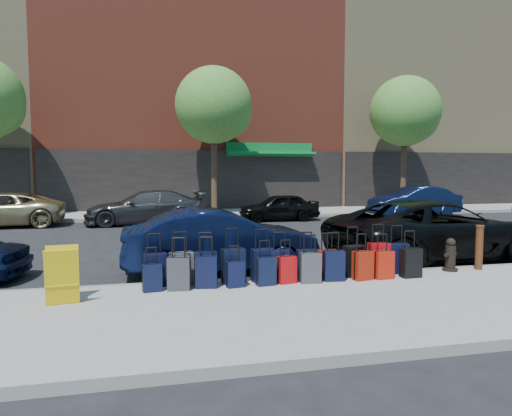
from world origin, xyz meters
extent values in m
plane|color=black|center=(0.00, 0.00, 0.00)|extent=(120.00, 120.00, 0.00)
cube|color=gray|center=(0.00, -6.50, 0.07)|extent=(60.00, 4.00, 0.15)
cube|color=gray|center=(0.00, 10.00, 0.07)|extent=(60.00, 4.00, 0.15)
cube|color=gray|center=(0.00, -4.48, 0.07)|extent=(60.00, 0.08, 0.15)
cube|color=gray|center=(0.00, 7.98, 0.07)|extent=(60.00, 0.08, 0.15)
cube|color=maroon|center=(0.00, 18.00, 10.00)|extent=(17.00, 12.00, 20.00)
cube|color=black|center=(0.00, 11.95, 1.70)|extent=(16.66, 0.15, 3.40)
cube|color=#0A6229|center=(4.00, 11.60, 3.20)|extent=(5.00, 0.91, 0.27)
cube|color=#0A6229|center=(4.00, 11.90, 3.55)|extent=(5.00, 0.10, 0.60)
cube|color=#96835B|center=(16.00, 18.00, 9.00)|extent=(15.00, 12.00, 18.00)
cube|color=black|center=(16.00, 11.95, 1.70)|extent=(14.70, 0.15, 3.40)
cylinder|color=black|center=(0.50, 9.50, 2.55)|extent=(0.30, 0.30, 4.80)
sphere|color=#3A6822|center=(0.50, 9.50, 5.52)|extent=(3.80, 3.80, 3.80)
sphere|color=#3A6822|center=(1.10, 9.50, 5.14)|extent=(2.58, 2.58, 2.58)
cylinder|color=black|center=(11.00, 9.50, 2.55)|extent=(0.30, 0.30, 4.80)
sphere|color=#3A6822|center=(11.00, 9.50, 5.52)|extent=(3.80, 3.80, 3.80)
sphere|color=#3A6822|center=(11.60, 9.50, 5.14)|extent=(2.58, 2.58, 2.58)
cube|color=black|center=(-2.47, -4.77, 0.46)|extent=(0.43, 0.27, 0.61)
cylinder|color=black|center=(-2.47, -4.77, 1.12)|extent=(0.23, 0.06, 0.03)
cube|color=#424248|center=(-1.98, -4.84, 0.47)|extent=(0.46, 0.31, 0.63)
cylinder|color=black|center=(-1.98, -4.84, 1.15)|extent=(0.24, 0.08, 0.03)
cube|color=black|center=(-1.53, -4.83, 0.46)|extent=(0.42, 0.24, 0.61)
cylinder|color=black|center=(-1.53, -4.83, 1.12)|extent=(0.23, 0.04, 0.03)
cube|color=black|center=(-1.00, -4.81, 0.48)|extent=(0.47, 0.31, 0.65)
cylinder|color=black|center=(-1.00, -4.81, 1.18)|extent=(0.25, 0.07, 0.03)
cube|color=black|center=(-0.43, -4.81, 0.47)|extent=(0.45, 0.29, 0.63)
cylinder|color=black|center=(-0.43, -4.81, 1.15)|extent=(0.24, 0.06, 0.03)
cube|color=black|center=(-0.08, -4.82, 0.44)|extent=(0.41, 0.25, 0.59)
cylinder|color=black|center=(-0.08, -4.82, 1.08)|extent=(0.22, 0.05, 0.03)
cube|color=black|center=(0.47, -4.85, 0.44)|extent=(0.40, 0.24, 0.59)
cylinder|color=black|center=(0.47, -4.85, 1.08)|extent=(0.22, 0.05, 0.03)
cube|color=#AC190B|center=(0.92, -4.79, 0.43)|extent=(0.40, 0.26, 0.56)
cylinder|color=black|center=(0.92, -4.79, 1.03)|extent=(0.21, 0.06, 0.03)
cube|color=black|center=(1.48, -4.84, 0.47)|extent=(0.45, 0.29, 0.63)
cylinder|color=black|center=(1.48, -4.84, 1.15)|extent=(0.24, 0.06, 0.03)
cube|color=#AB0B12|center=(2.07, -4.77, 0.47)|extent=(0.44, 0.25, 0.65)
cylinder|color=black|center=(2.07, -4.77, 1.18)|extent=(0.24, 0.04, 0.03)
cube|color=black|center=(2.49, -4.79, 0.46)|extent=(0.43, 0.25, 0.63)
cylinder|color=black|center=(2.49, -4.79, 1.15)|extent=(0.24, 0.04, 0.03)
cube|color=black|center=(-2.52, -5.13, 0.39)|extent=(0.36, 0.24, 0.49)
cylinder|color=black|center=(-2.52, -5.13, 0.93)|extent=(0.19, 0.06, 0.03)
cube|color=#333337|center=(-2.06, -5.13, 0.44)|extent=(0.42, 0.28, 0.59)
cylinder|color=black|center=(-2.06, -5.13, 1.09)|extent=(0.23, 0.06, 0.03)
cube|color=black|center=(-1.55, -5.07, 0.44)|extent=(0.43, 0.29, 0.58)
cylinder|color=black|center=(-1.55, -5.07, 1.07)|extent=(0.22, 0.07, 0.03)
cube|color=black|center=(-1.03, -5.16, 0.39)|extent=(0.34, 0.23, 0.48)
cylinder|color=black|center=(-1.03, -5.16, 0.91)|extent=(0.18, 0.06, 0.03)
cube|color=black|center=(-0.44, -5.14, 0.41)|extent=(0.38, 0.25, 0.52)
cylinder|color=black|center=(-0.44, -5.14, 0.98)|extent=(0.20, 0.06, 0.03)
cube|color=#B20B0D|center=(-0.01, -5.08, 0.41)|extent=(0.38, 0.27, 0.52)
cylinder|color=black|center=(-0.01, -5.08, 0.97)|extent=(0.20, 0.07, 0.03)
cube|color=#3C3C41|center=(0.43, -5.14, 0.44)|extent=(0.40, 0.25, 0.57)
cylinder|color=black|center=(0.43, -5.14, 1.06)|extent=(0.22, 0.04, 0.03)
cube|color=black|center=(0.94, -5.09, 0.44)|extent=(0.42, 0.27, 0.59)
cylinder|color=black|center=(0.94, -5.09, 1.08)|extent=(0.23, 0.05, 0.03)
cube|color=maroon|center=(1.53, -5.15, 0.43)|extent=(0.42, 0.29, 0.57)
cylinder|color=black|center=(1.53, -5.15, 1.05)|extent=(0.22, 0.07, 0.03)
cube|color=#AC1A0B|center=(1.97, -5.15, 0.43)|extent=(0.40, 0.25, 0.55)
cylinder|color=black|center=(1.97, -5.15, 1.03)|extent=(0.21, 0.05, 0.03)
cube|color=black|center=(2.56, -5.16, 0.44)|extent=(0.41, 0.25, 0.59)
cylinder|color=black|center=(2.56, -5.16, 1.08)|extent=(0.22, 0.04, 0.03)
cylinder|color=black|center=(3.73, -4.81, 0.18)|extent=(0.32, 0.32, 0.05)
cylinder|color=black|center=(3.73, -4.81, 0.45)|extent=(0.21, 0.21, 0.50)
sphere|color=black|center=(3.73, -4.81, 0.76)|extent=(0.19, 0.19, 0.19)
cylinder|color=black|center=(3.73, -4.81, 0.50)|extent=(0.36, 0.22, 0.09)
cylinder|color=#38190C|center=(4.42, -4.82, 0.62)|extent=(0.16, 0.16, 0.95)
cylinder|color=#38190C|center=(4.42, -4.82, 1.10)|extent=(0.18, 0.18, 0.04)
cube|color=#DCB40C|center=(-3.92, -5.71, 0.61)|extent=(0.54, 0.30, 0.91)
cube|color=#DCB40C|center=(-3.97, -5.38, 0.61)|extent=(0.54, 0.30, 0.91)
cube|color=#DCB40C|center=(-3.94, -5.54, 0.47)|extent=(0.55, 0.40, 0.02)
imported|color=#0B1433|center=(-1.01, -3.20, 0.72)|extent=(4.40, 1.67, 1.43)
imported|color=black|center=(4.50, -3.07, 0.77)|extent=(5.85, 3.29, 1.54)
imported|color=#37373A|center=(-2.83, 6.59, 0.72)|extent=(5.06, 2.22, 1.45)
imported|color=black|center=(3.10, 6.73, 0.62)|extent=(3.66, 1.50, 1.24)
imported|color=#0C1836|center=(10.10, 6.92, 0.75)|extent=(4.71, 2.04, 1.51)
camera|label=1|loc=(-2.46, -13.32, 2.31)|focal=32.00mm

